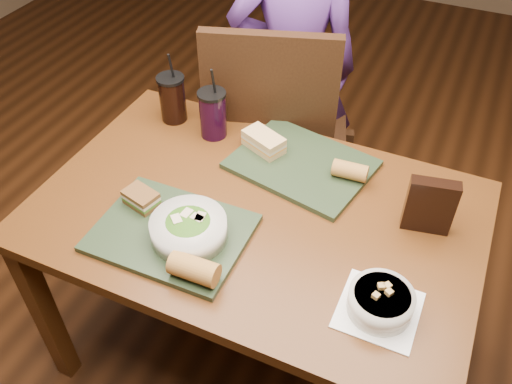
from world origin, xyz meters
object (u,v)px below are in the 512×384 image
tray_near (172,233)px  cup_cola (172,98)px  salad_bowl (189,228)px  chair_far (280,136)px  tray_far (302,164)px  cup_berry (213,114)px  sandwich_near (141,198)px  diner (293,73)px  sandwich_far (264,142)px  baguette_near (194,269)px  chip_bag (430,206)px  dining_table (256,230)px  soup_bowl (381,302)px  baguette_far (350,171)px

tray_near → cup_cola: (-0.28, 0.49, 0.08)m
salad_bowl → chair_far: bearing=92.2°
tray_far → cup_berry: cup_berry is taller
tray_near → sandwich_near: 0.15m
diner → sandwich_far: 0.57m
tray_far → cup_berry: size_ratio=1.62×
chair_far → baguette_near: chair_far is taller
chair_far → chip_bag: chair_far is taller
cup_cola → sandwich_far: bearing=-7.3°
sandwich_far → tray_near: bearing=-100.9°
dining_table → sandwich_far: bearing=109.0°
soup_bowl → chip_bag: size_ratio=1.12×
sandwich_near → chip_bag: (0.77, 0.26, 0.05)m
tray_near → soup_bowl: soup_bowl is taller
baguette_near → cup_berry: size_ratio=0.49×
dining_table → baguette_near: baguette_near is taller
tray_far → salad_bowl: salad_bowl is taller
baguette_far → cup_cola: size_ratio=0.41×
tray_near → chip_bag: size_ratio=2.43×
sandwich_near → cup_cola: size_ratio=0.43×
tray_far → chip_bag: bearing=-14.8°
salad_bowl → cup_berry: bearing=109.9°
chair_far → baguette_far: size_ratio=10.12×
cup_berry → tray_far: bearing=-6.4°
cup_cola → chair_far: bearing=37.7°
diner → salad_bowl: bearing=71.7°
diner → sandwich_far: (0.11, -0.55, 0.07)m
diner → salad_bowl: size_ratio=6.91×
chair_far → soup_bowl: bearing=-52.6°
sandwich_far → cup_cola: (-0.37, 0.05, 0.04)m
tray_near → chip_bag: bearing=26.7°
diner → tray_near: diner is taller
tray_near → tray_far: bearing=62.4°
dining_table → chip_bag: 0.51m
dining_table → salad_bowl: salad_bowl is taller
tray_far → sandwich_far: 0.15m
tray_far → sandwich_near: sandwich_near is taller
diner → baguette_near: 1.13m
dining_table → cup_cola: bearing=146.5°
baguette_near → sandwich_far: bearing=95.5°
tray_far → sandwich_near: (-0.36, -0.37, 0.03)m
sandwich_near → soup_bowl: bearing=-5.0°
baguette_near → sandwich_near: bearing=147.8°
tray_near → sandwich_near: bearing=156.8°
tray_far → chair_far: bearing=122.8°
sandwich_far → cup_cola: size_ratio=0.60×
salad_bowl → cup_berry: 0.50m
diner → chip_bag: 0.96m
dining_table → cup_berry: cup_berry is taller
sandwich_far → baguette_near: baguette_near is taller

